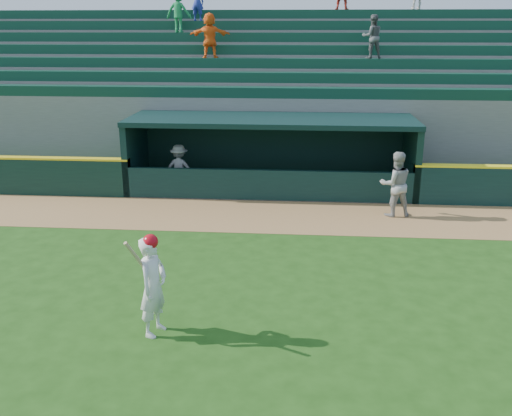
% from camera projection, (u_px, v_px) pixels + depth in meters
% --- Properties ---
extents(ground, '(120.00, 120.00, 0.00)m').
position_uv_depth(ground, '(250.00, 289.00, 12.05)').
color(ground, '#1C4310').
rests_on(ground, ground).
extents(warning_track, '(40.00, 3.00, 0.01)m').
position_uv_depth(warning_track, '(265.00, 216.00, 16.70)').
color(warning_track, olive).
rests_on(warning_track, ground).
extents(dugout_player_front, '(1.04, 0.87, 1.91)m').
position_uv_depth(dugout_player_front, '(396.00, 184.00, 16.47)').
color(dugout_player_front, '#969691').
rests_on(dugout_player_front, ground).
extents(dugout_player_inside, '(1.05, 0.63, 1.59)m').
position_uv_depth(dugout_player_inside, '(179.00, 168.00, 19.00)').
color(dugout_player_inside, gray).
rests_on(dugout_player_inside, ground).
extents(dugout, '(9.40, 2.80, 2.46)m').
position_uv_depth(dugout, '(271.00, 149.00, 19.24)').
color(dugout, slate).
rests_on(dugout, ground).
extents(stands, '(34.50, 6.25, 7.61)m').
position_uv_depth(stands, '(278.00, 101.00, 23.26)').
color(stands, slate).
rests_on(stands, ground).
extents(batter_at_plate, '(0.65, 0.82, 1.92)m').
position_uv_depth(batter_at_plate, '(153.00, 285.00, 10.07)').
color(batter_at_plate, silver).
rests_on(batter_at_plate, ground).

